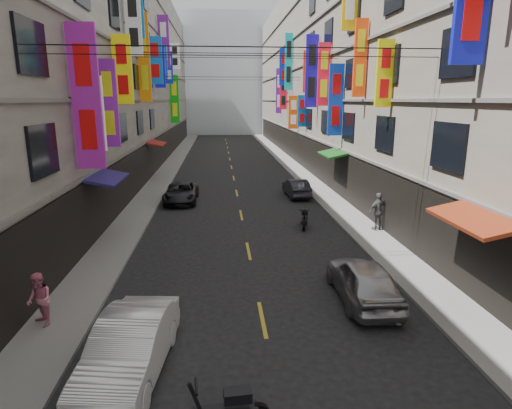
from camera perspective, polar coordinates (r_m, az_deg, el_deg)
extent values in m
cube|color=slate|center=(36.48, -12.47, 3.41)|extent=(2.00, 90.00, 0.12)
cube|color=slate|center=(36.87, 6.38, 3.76)|extent=(2.00, 90.00, 0.12)
cube|color=gray|center=(37.33, -22.88, 17.48)|extent=(10.00, 90.00, 19.00)
cube|color=black|center=(36.40, -14.08, 5.60)|extent=(0.12, 85.50, 3.00)
cube|color=#66635E|center=(36.20, -14.22, 8.26)|extent=(0.16, 90.00, 0.14)
cube|color=#66635E|center=(36.06, -14.53, 13.32)|extent=(0.16, 90.00, 0.14)
cube|color=#66635E|center=(36.20, -14.85, 18.38)|extent=(0.16, 90.00, 0.14)
cube|color=#66635E|center=(36.62, -15.18, 23.37)|extent=(0.16, 90.00, 0.14)
cube|color=gray|center=(38.10, 16.12, 17.90)|extent=(10.00, 90.00, 19.00)
cube|color=black|center=(36.85, 7.90, 5.97)|extent=(0.12, 85.50, 3.00)
cube|color=#66635E|center=(36.66, 7.97, 8.61)|extent=(0.16, 90.00, 0.14)
cube|color=#66635E|center=(36.52, 8.14, 13.61)|extent=(0.16, 90.00, 0.14)
cube|color=#66635E|center=(36.66, 8.32, 18.62)|extent=(0.16, 90.00, 0.14)
cube|color=#66635E|center=(37.07, 8.50, 23.55)|extent=(0.16, 90.00, 0.14)
cube|color=silver|center=(85.73, -4.34, 16.79)|extent=(18.00, 8.00, 22.00)
cube|color=#80177B|center=(18.51, -21.70, 13.06)|extent=(1.11, 0.18, 5.58)
cylinder|color=black|center=(18.52, -21.86, 13.04)|extent=(1.21, 0.08, 0.08)
cube|color=white|center=(20.39, -20.58, 11.23)|extent=(0.71, 0.18, 3.23)
cylinder|color=black|center=(20.40, -20.72, 11.22)|extent=(0.81, 0.08, 0.08)
cube|color=#D0C90A|center=(21.52, 16.75, 16.36)|extent=(0.76, 0.18, 3.03)
cylinder|color=black|center=(21.54, 16.88, 16.35)|extent=(0.86, 0.08, 0.08)
cube|color=#72198A|center=(22.46, -19.03, 12.60)|extent=(0.85, 0.18, 4.15)
cylinder|color=black|center=(22.47, -19.15, 12.59)|extent=(0.95, 0.08, 0.08)
cube|color=#FD430E|center=(25.16, 13.71, 18.41)|extent=(0.69, 0.18, 4.07)
cylinder|color=black|center=(25.18, 13.82, 18.40)|extent=(0.79, 0.08, 0.08)
cube|color=yellow|center=(25.75, -17.36, 16.78)|extent=(1.01, 0.18, 3.69)
cylinder|color=black|center=(25.76, -17.48, 16.77)|extent=(1.11, 0.08, 0.08)
cube|color=#0F37B8|center=(28.99, 10.58, 13.51)|extent=(0.95, 0.18, 4.53)
cylinder|color=black|center=(29.00, 10.67, 13.51)|extent=(1.05, 0.08, 0.08)
cube|color=silver|center=(30.26, -16.04, 22.27)|extent=(0.99, 0.18, 4.00)
cylinder|color=black|center=(30.27, -16.14, 22.27)|extent=(1.09, 0.08, 0.08)
cube|color=#F71730|center=(32.53, 9.04, 16.74)|extent=(0.89, 0.18, 4.39)
cylinder|color=black|center=(32.54, 9.13, 16.73)|extent=(0.99, 0.08, 0.08)
cube|color=#CB6F0B|center=(33.67, -14.72, 18.36)|extent=(0.86, 0.18, 6.18)
cylinder|color=black|center=(33.68, -14.81, 18.36)|extent=(0.96, 0.08, 0.08)
cube|color=#1E0FB8|center=(36.36, 7.43, 17.19)|extent=(1.01, 0.18, 5.63)
cylinder|color=black|center=(36.37, 7.51, 17.19)|extent=(1.11, 0.08, 0.08)
cube|color=blue|center=(38.21, -13.31, 18.19)|extent=(1.18, 0.18, 3.77)
cylinder|color=black|center=(38.22, -13.39, 18.18)|extent=(1.28, 0.08, 0.08)
cube|color=red|center=(38.88, 6.84, 17.17)|extent=(0.71, 0.18, 3.48)
cylinder|color=black|center=(38.89, 6.91, 17.17)|extent=(0.81, 0.08, 0.08)
cube|color=#0D54A0|center=(40.50, 6.15, 12.29)|extent=(0.78, 0.18, 2.86)
cylinder|color=black|center=(40.51, 6.22, 12.29)|extent=(0.88, 0.08, 0.08)
cube|color=#1311CB|center=(41.88, -12.71, 17.39)|extent=(0.95, 0.18, 3.56)
cylinder|color=black|center=(41.88, -12.79, 17.39)|extent=(1.05, 0.08, 0.08)
cube|color=blue|center=(44.42, -12.36, 18.12)|extent=(0.90, 0.18, 3.04)
cylinder|color=black|center=(44.42, -12.43, 18.11)|extent=(1.00, 0.08, 0.08)
cube|color=#D0490B|center=(44.33, 5.01, 12.15)|extent=(1.01, 0.18, 3.27)
cylinder|color=black|center=(44.34, 5.08, 12.15)|extent=(1.11, 0.08, 0.08)
cube|color=#60177F|center=(45.79, -12.20, 20.49)|extent=(1.06, 0.18, 4.86)
cylinder|color=black|center=(45.80, -12.26, 20.49)|extent=(1.16, 0.08, 0.08)
cube|color=#0D9FA0|center=(48.64, 4.37, 18.42)|extent=(0.81, 0.18, 5.86)
cylinder|color=black|center=(48.65, 4.43, 18.42)|extent=(0.91, 0.08, 0.08)
cube|color=#0F23AF|center=(50.44, -11.52, 17.45)|extent=(0.81, 0.18, 3.42)
cylinder|color=black|center=(50.44, -11.58, 17.45)|extent=(0.91, 0.08, 0.08)
cube|color=#1025C4|center=(50.64, 3.79, 17.83)|extent=(1.12, 0.18, 4.01)
cylinder|color=black|center=(50.65, 3.85, 17.83)|extent=(1.22, 0.08, 0.08)
cube|color=#F51733|center=(51.85, 3.67, 14.59)|extent=(0.84, 0.18, 3.73)
cylinder|color=black|center=(51.86, 3.72, 14.59)|extent=(0.94, 0.08, 0.08)
cube|color=#0C8D0F|center=(53.74, -10.81, 13.62)|extent=(1.04, 0.18, 5.61)
cylinder|color=black|center=(53.75, -10.86, 13.62)|extent=(1.14, 0.08, 0.08)
cube|color=white|center=(56.42, -10.76, 18.86)|extent=(1.12, 0.18, 2.97)
cylinder|color=black|center=(56.43, -10.81, 18.86)|extent=(1.22, 0.08, 0.08)
cube|color=#5D1886|center=(56.29, 3.05, 14.86)|extent=(0.71, 0.18, 5.54)
cylinder|color=black|center=(56.29, 3.10, 14.86)|extent=(0.81, 0.08, 0.08)
cube|color=maroon|center=(14.23, 27.04, -1.65)|extent=(1.39, 3.20, 0.41)
cube|color=navy|center=(20.54, -19.31, 3.43)|extent=(1.39, 3.20, 0.41)
cube|color=#154E17|center=(28.80, 10.23, 6.75)|extent=(1.39, 3.20, 0.41)
cube|color=maroon|center=(36.13, -13.19, 7.99)|extent=(1.39, 3.20, 0.41)
cylinder|color=black|center=(15.75, -0.61, 20.29)|extent=(14.00, 0.04, 0.04)
cylinder|color=black|center=(29.78, -2.79, 19.51)|extent=(14.00, 0.04, 0.04)
cylinder|color=black|center=(43.67, -3.54, 16.61)|extent=(14.00, 0.04, 0.04)
cube|color=gold|center=(13.31, 0.85, -15.02)|extent=(0.12, 2.20, 0.01)
cube|color=gold|center=(18.77, -1.01, -6.20)|extent=(0.12, 2.20, 0.01)
cube|color=gold|center=(24.48, -1.99, -1.41)|extent=(0.12, 2.20, 0.01)
cube|color=gold|center=(30.31, -2.59, 1.55)|extent=(0.12, 2.20, 0.01)
cube|color=gold|center=(36.19, -3.00, 3.55)|extent=(0.12, 2.20, 0.01)
cube|color=gold|center=(42.11, -3.29, 4.99)|extent=(0.12, 2.20, 0.01)
cube|color=gold|center=(48.05, -3.51, 6.07)|extent=(0.12, 2.20, 0.01)
cube|color=gold|center=(54.00, -3.69, 6.92)|extent=(0.12, 2.20, 0.01)
cube|color=gold|center=(59.96, -3.83, 7.60)|extent=(0.12, 2.20, 0.01)
cube|color=gold|center=(65.92, -3.94, 8.15)|extent=(0.12, 2.20, 0.01)
cube|color=gold|center=(71.90, -4.04, 8.62)|extent=(0.12, 2.20, 0.01)
cube|color=black|center=(9.23, -2.47, -24.06)|extent=(0.57, 0.36, 0.22)
cylinder|color=black|center=(9.23, -7.90, -24.62)|extent=(0.36, 0.11, 0.88)
cylinder|color=black|center=(9.02, -7.98, -22.87)|extent=(0.10, 0.50, 0.06)
cylinder|color=black|center=(21.64, 6.41, -2.87)|extent=(0.23, 0.51, 0.50)
cylinder|color=black|center=(22.89, 6.55, -1.95)|extent=(0.23, 0.51, 0.50)
cube|color=black|center=(22.22, 6.49, -2.02)|extent=(0.60, 1.33, 0.18)
cube|color=black|center=(22.37, 6.54, -0.99)|extent=(0.44, 0.61, 0.22)
cylinder|color=black|center=(21.61, 6.45, -1.65)|extent=(0.16, 0.36, 0.88)
cylinder|color=black|center=(21.52, 6.48, -0.75)|extent=(0.50, 0.18, 0.06)
imported|color=white|center=(11.05, -16.52, -17.88)|extent=(1.99, 4.49, 1.43)
imported|color=black|center=(27.88, -9.95, 1.54)|extent=(2.09, 4.42, 1.22)
imported|color=#A3A3A7|center=(14.56, 14.09, -9.75)|extent=(1.74, 4.18, 1.41)
imported|color=#27272F|center=(29.18, 5.40, 2.23)|extent=(1.47, 3.74, 1.21)
imported|color=pink|center=(13.83, -26.93, -11.27)|extent=(0.90, 0.93, 1.58)
imported|color=#59595B|center=(21.95, 16.01, -0.89)|extent=(1.23, 0.92, 1.88)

